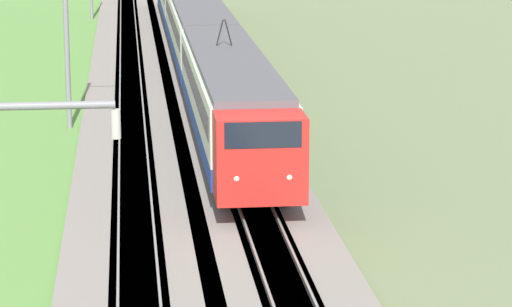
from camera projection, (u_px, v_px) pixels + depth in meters
ballast_main at (131, 106)px, 57.19m from camera, size 240.00×4.40×0.30m
ballast_adjacent at (213, 104)px, 57.59m from camera, size 240.00×4.40×0.30m
track_main at (131, 106)px, 57.19m from camera, size 240.00×1.57×0.45m
track_adjacent at (213, 104)px, 57.59m from camera, size 240.00×1.57×0.45m
grass_verge at (0, 110)px, 56.57m from camera, size 240.00×11.40×0.12m
passenger_train at (198, 29)px, 67.71m from camera, size 64.09×2.95×5.03m
catenary_mast_mid at (67, 16)px, 51.31m from camera, size 0.22×2.56×9.64m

